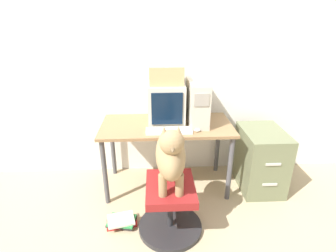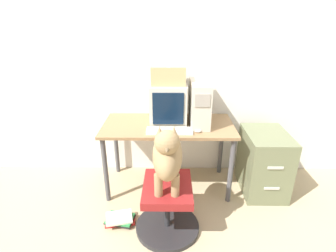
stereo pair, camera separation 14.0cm
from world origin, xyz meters
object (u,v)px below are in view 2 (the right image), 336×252
at_px(dog, 167,154).
at_px(cardboard_box, 169,74).
at_px(pc_tower, 199,103).
at_px(keyboard, 169,131).
at_px(office_chair, 167,207).
at_px(filing_cabinet, 263,162).
at_px(book_stack_floor, 120,219).
at_px(crt_monitor, 169,103).

bearing_deg(dog, cardboard_box, 89.52).
distance_m(pc_tower, keyboard, 0.44).
bearing_deg(office_chair, dog, -90.00).
height_order(filing_cabinet, book_stack_floor, filing_cabinet).
distance_m(keyboard, book_stack_floor, 0.96).
xyz_separation_m(dog, cardboard_box, (0.01, 0.79, 0.47)).
xyz_separation_m(crt_monitor, filing_cabinet, (1.03, -0.16, -0.62)).
bearing_deg(dog, keyboard, 88.02).
height_order(crt_monitor, pc_tower, pc_tower).
bearing_deg(keyboard, cardboard_box, 92.00).
height_order(office_chair, dog, dog).
relative_size(keyboard, office_chair, 0.78).
xyz_separation_m(crt_monitor, dog, (-0.01, -0.78, -0.18)).
height_order(keyboard, cardboard_box, cardboard_box).
height_order(office_chair, filing_cabinet, filing_cabinet).
bearing_deg(office_chair, filing_cabinet, 30.58).
relative_size(crt_monitor, dog, 0.69).
xyz_separation_m(pc_tower, dog, (-0.32, -0.72, -0.19)).
distance_m(keyboard, filing_cabinet, 1.11).
relative_size(keyboard, cardboard_box, 1.33).
relative_size(filing_cabinet, book_stack_floor, 2.30).
distance_m(crt_monitor, office_chair, 1.06).
height_order(crt_monitor, keyboard, crt_monitor).
height_order(office_chair, book_stack_floor, office_chair).
relative_size(office_chair, dog, 0.97).
bearing_deg(book_stack_floor, keyboard, 41.66).
height_order(office_chair, cardboard_box, cardboard_box).
bearing_deg(filing_cabinet, pc_tower, 171.81).
xyz_separation_m(keyboard, filing_cabinet, (1.02, 0.13, -0.43)).
bearing_deg(filing_cabinet, cardboard_box, 170.82).
distance_m(office_chair, book_stack_floor, 0.49).
bearing_deg(dog, office_chair, 90.00).
bearing_deg(crt_monitor, keyboard, -87.97).
height_order(keyboard, dog, dog).
relative_size(crt_monitor, cardboard_box, 1.23).
xyz_separation_m(crt_monitor, pc_tower, (0.32, -0.06, 0.02)).
height_order(dog, book_stack_floor, dog).
bearing_deg(book_stack_floor, dog, -9.82).
height_order(dog, filing_cabinet, dog).
relative_size(filing_cabinet, cardboard_box, 2.02).
bearing_deg(keyboard, dog, -91.98).
xyz_separation_m(pc_tower, keyboard, (-0.31, -0.23, -0.21)).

